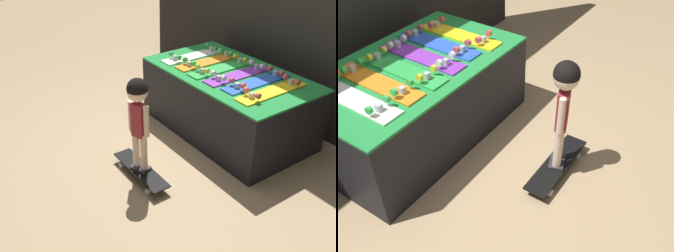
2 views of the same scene
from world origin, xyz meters
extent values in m
plane|color=tan|center=(0.00, 0.00, 0.00)|extent=(16.00, 16.00, 0.00)
cube|color=black|center=(0.00, 0.59, 0.33)|extent=(1.77, 1.02, 0.66)
cube|color=#23893D|center=(0.00, 0.59, 0.67)|extent=(1.77, 1.02, 0.02)
cube|color=white|center=(-0.58, 0.57, 0.69)|extent=(0.17, 0.79, 0.01)
cube|color=#B7B7BC|center=(-0.58, 0.83, 0.72)|extent=(0.04, 0.04, 0.05)
cylinder|color=green|center=(-0.50, 0.83, 0.75)|extent=(0.03, 0.05, 0.05)
cylinder|color=green|center=(-0.65, 0.83, 0.75)|extent=(0.03, 0.05, 0.05)
cube|color=#B7B7BC|center=(-0.58, 0.30, 0.72)|extent=(0.04, 0.04, 0.05)
cylinder|color=green|center=(-0.50, 0.30, 0.75)|extent=(0.03, 0.05, 0.05)
cylinder|color=green|center=(-0.65, 0.30, 0.75)|extent=(0.03, 0.05, 0.05)
cube|color=orange|center=(-0.35, 0.58, 0.69)|extent=(0.17, 0.79, 0.01)
cube|color=#B7B7BC|center=(-0.35, 0.85, 0.72)|extent=(0.04, 0.04, 0.05)
cylinder|color=green|center=(-0.27, 0.85, 0.75)|extent=(0.03, 0.05, 0.05)
cylinder|color=green|center=(-0.42, 0.85, 0.75)|extent=(0.03, 0.05, 0.05)
cube|color=#B7B7BC|center=(-0.35, 0.32, 0.72)|extent=(0.04, 0.04, 0.05)
cylinder|color=green|center=(-0.27, 0.32, 0.75)|extent=(0.03, 0.05, 0.05)
cylinder|color=green|center=(-0.42, 0.32, 0.75)|extent=(0.03, 0.05, 0.05)
cube|color=green|center=(-0.12, 0.57, 0.69)|extent=(0.17, 0.79, 0.01)
cube|color=#B7B7BC|center=(-0.12, 0.83, 0.72)|extent=(0.04, 0.04, 0.05)
cylinder|color=yellow|center=(-0.04, 0.83, 0.75)|extent=(0.03, 0.05, 0.05)
cylinder|color=yellow|center=(-0.19, 0.83, 0.75)|extent=(0.03, 0.05, 0.05)
cube|color=#B7B7BC|center=(-0.12, 0.31, 0.72)|extent=(0.04, 0.04, 0.05)
cylinder|color=yellow|center=(-0.04, 0.31, 0.75)|extent=(0.03, 0.05, 0.05)
cylinder|color=yellow|center=(-0.19, 0.31, 0.75)|extent=(0.03, 0.05, 0.05)
cube|color=purple|center=(0.12, 0.59, 0.69)|extent=(0.17, 0.79, 0.01)
cube|color=#B7B7BC|center=(0.12, 0.85, 0.72)|extent=(0.04, 0.04, 0.05)
cylinder|color=white|center=(0.19, 0.85, 0.75)|extent=(0.03, 0.05, 0.05)
cylinder|color=white|center=(0.04, 0.85, 0.75)|extent=(0.03, 0.05, 0.05)
cube|color=#B7B7BC|center=(0.12, 0.33, 0.72)|extent=(0.04, 0.04, 0.05)
cylinder|color=white|center=(0.19, 0.33, 0.75)|extent=(0.03, 0.05, 0.05)
cylinder|color=white|center=(0.04, 0.33, 0.75)|extent=(0.03, 0.05, 0.05)
cube|color=blue|center=(0.35, 0.62, 0.69)|extent=(0.17, 0.79, 0.01)
cube|color=#B7B7BC|center=(0.35, 0.88, 0.72)|extent=(0.04, 0.04, 0.05)
cylinder|color=#D84C4C|center=(0.42, 0.88, 0.75)|extent=(0.03, 0.05, 0.05)
cylinder|color=#D84C4C|center=(0.27, 0.88, 0.75)|extent=(0.03, 0.05, 0.05)
cube|color=#B7B7BC|center=(0.35, 0.35, 0.72)|extent=(0.04, 0.04, 0.05)
cylinder|color=#D84C4C|center=(0.42, 0.35, 0.75)|extent=(0.03, 0.05, 0.05)
cylinder|color=#D84C4C|center=(0.27, 0.35, 0.75)|extent=(0.03, 0.05, 0.05)
cube|color=yellow|center=(0.58, 0.57, 0.69)|extent=(0.17, 0.79, 0.01)
cube|color=#B7B7BC|center=(0.58, 0.83, 0.72)|extent=(0.04, 0.04, 0.05)
cylinder|color=#D84C4C|center=(0.65, 0.83, 0.75)|extent=(0.03, 0.05, 0.05)
cylinder|color=#D84C4C|center=(0.50, 0.83, 0.75)|extent=(0.03, 0.05, 0.05)
cube|color=#B7B7BC|center=(0.58, 0.31, 0.72)|extent=(0.04, 0.04, 0.05)
cylinder|color=#D84C4C|center=(0.65, 0.31, 0.75)|extent=(0.03, 0.05, 0.05)
cylinder|color=#D84C4C|center=(0.50, 0.31, 0.75)|extent=(0.03, 0.05, 0.05)
cube|color=black|center=(0.20, -0.63, 0.08)|extent=(0.72, 0.18, 0.01)
cube|color=#B7B7BC|center=(0.44, -0.63, 0.05)|extent=(0.04, 0.04, 0.05)
cylinder|color=white|center=(0.44, -0.56, 0.03)|extent=(0.05, 0.03, 0.05)
cylinder|color=white|center=(0.44, -0.71, 0.03)|extent=(0.05, 0.03, 0.05)
cube|color=#B7B7BC|center=(-0.03, -0.63, 0.05)|extent=(0.04, 0.04, 0.05)
cylinder|color=white|center=(-0.03, -0.56, 0.03)|extent=(0.05, 0.03, 0.05)
cylinder|color=white|center=(-0.03, -0.71, 0.03)|extent=(0.05, 0.03, 0.05)
cube|color=#2D2D33|center=(0.25, -0.62, 0.10)|extent=(0.11, 0.13, 0.03)
cylinder|color=beige|center=(0.25, -0.62, 0.30)|extent=(0.06, 0.06, 0.36)
cube|color=#2D2D33|center=(0.16, -0.65, 0.10)|extent=(0.11, 0.13, 0.03)
cylinder|color=beige|center=(0.16, -0.65, 0.30)|extent=(0.06, 0.06, 0.36)
cube|color=maroon|center=(0.20, -0.63, 0.60)|extent=(0.14, 0.11, 0.31)
cylinder|color=beige|center=(0.28, -0.61, 0.61)|extent=(0.05, 0.05, 0.28)
cylinder|color=beige|center=(0.13, -0.66, 0.61)|extent=(0.05, 0.05, 0.28)
sphere|color=beige|center=(0.20, -0.63, 0.87)|extent=(0.18, 0.18, 0.18)
sphere|color=black|center=(0.20, -0.63, 0.89)|extent=(0.18, 0.18, 0.18)
camera|label=1|loc=(2.73, -2.08, 2.24)|focal=42.00mm
camera|label=2|loc=(-1.83, -1.51, 2.23)|focal=42.00mm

